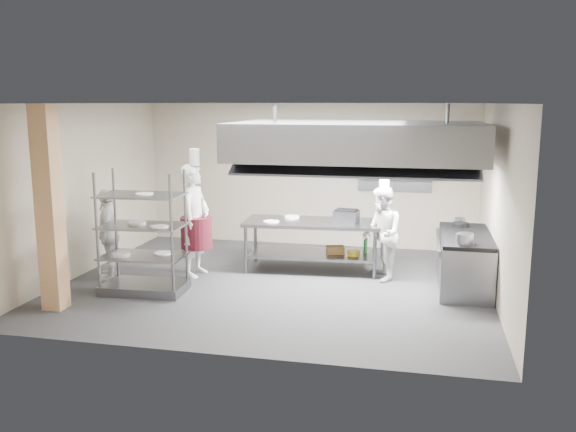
% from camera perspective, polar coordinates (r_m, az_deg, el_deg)
% --- Properties ---
extents(floor, '(7.00, 7.00, 0.00)m').
position_cam_1_polar(floor, '(10.35, -1.17, -6.36)').
color(floor, '#28282A').
rests_on(floor, ground).
extents(ceiling, '(7.00, 7.00, 0.00)m').
position_cam_1_polar(ceiling, '(9.90, -1.23, 10.49)').
color(ceiling, silver).
rests_on(ceiling, wall_back).
extents(wall_back, '(7.00, 0.00, 7.00)m').
position_cam_1_polar(wall_back, '(12.92, 1.95, 3.85)').
color(wall_back, tan).
rests_on(wall_back, ground).
extents(wall_left, '(0.00, 6.00, 6.00)m').
position_cam_1_polar(wall_left, '(11.35, -18.64, 2.36)').
color(wall_left, tan).
rests_on(wall_left, ground).
extents(wall_right, '(0.00, 6.00, 6.00)m').
position_cam_1_polar(wall_right, '(9.80, 19.10, 1.10)').
color(wall_right, tan).
rests_on(wall_right, ground).
extents(column, '(0.30, 0.30, 3.00)m').
position_cam_1_polar(column, '(9.45, -21.42, 0.61)').
color(column, '#DFA872').
rests_on(column, floor).
extents(exhaust_hood, '(4.00, 2.50, 0.60)m').
position_cam_1_polar(exhaust_hood, '(10.09, 6.57, 7.02)').
color(exhaust_hood, gray).
rests_on(exhaust_hood, ceiling).
extents(hood_strip_a, '(1.60, 0.12, 0.04)m').
position_cam_1_polar(hood_strip_a, '(10.25, 1.50, 5.34)').
color(hood_strip_a, white).
rests_on(hood_strip_a, exhaust_hood).
extents(hood_strip_b, '(1.60, 0.12, 0.04)m').
position_cam_1_polar(hood_strip_b, '(10.06, 11.66, 5.03)').
color(hood_strip_b, white).
rests_on(hood_strip_b, exhaust_hood).
extents(wall_shelf, '(1.50, 0.28, 0.04)m').
position_cam_1_polar(wall_shelf, '(12.56, 9.93, 3.51)').
color(wall_shelf, gray).
rests_on(wall_shelf, wall_back).
extents(island, '(2.49, 1.17, 0.91)m').
position_cam_1_polar(island, '(11.09, 2.25, -2.77)').
color(island, gray).
rests_on(island, floor).
extents(island_worktop, '(2.49, 1.17, 0.06)m').
position_cam_1_polar(island_worktop, '(11.00, 2.26, -0.62)').
color(island_worktop, gray).
rests_on(island_worktop, island).
extents(island_undershelf, '(2.29, 1.06, 0.04)m').
position_cam_1_polar(island_undershelf, '(11.12, 2.24, -3.55)').
color(island_undershelf, slate).
rests_on(island_undershelf, island).
extents(pass_rack, '(1.35, 0.84, 1.97)m').
position_cam_1_polar(pass_rack, '(9.94, -13.45, -1.52)').
color(pass_rack, gray).
rests_on(pass_rack, floor).
extents(cooking_range, '(0.80, 2.00, 0.84)m').
position_cam_1_polar(cooking_range, '(10.47, 16.16, -4.19)').
color(cooking_range, slate).
rests_on(cooking_range, floor).
extents(range_top, '(0.78, 1.96, 0.06)m').
position_cam_1_polar(range_top, '(10.37, 16.28, -1.79)').
color(range_top, black).
rests_on(range_top, cooking_range).
extents(chef_head, '(0.53, 0.76, 1.97)m').
position_cam_1_polar(chef_head, '(10.75, -8.69, -0.43)').
color(chef_head, white).
rests_on(chef_head, floor).
extents(chef_line, '(0.82, 0.93, 1.62)m').
position_cam_1_polar(chef_line, '(10.52, 8.76, -1.63)').
color(chef_line, silver).
rests_on(chef_line, floor).
extents(chef_plating, '(0.64, 0.99, 1.57)m').
position_cam_1_polar(chef_plating, '(10.95, -16.42, -1.59)').
color(chef_plating, silver).
rests_on(chef_plating, floor).
extents(griddle, '(0.46, 0.38, 0.20)m').
position_cam_1_polar(griddle, '(10.92, 5.48, -0.04)').
color(griddle, slate).
rests_on(griddle, island_worktop).
extents(wicker_basket, '(0.36, 0.29, 0.14)m').
position_cam_1_polar(wicker_basket, '(11.07, 4.46, -3.17)').
color(wicker_basket, brown).
rests_on(wicker_basket, island_undershelf).
extents(stockpot, '(0.24, 0.24, 0.16)m').
position_cam_1_polar(stockpot, '(9.59, 16.12, -2.09)').
color(stockpot, gray).
rests_on(stockpot, range_top).
extents(plate_stack, '(0.28, 0.28, 0.05)m').
position_cam_1_polar(plate_stack, '(10.02, -13.37, -3.50)').
color(plate_stack, white).
rests_on(plate_stack, pass_rack).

